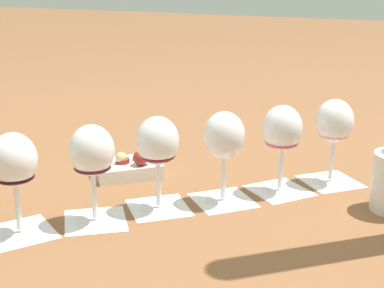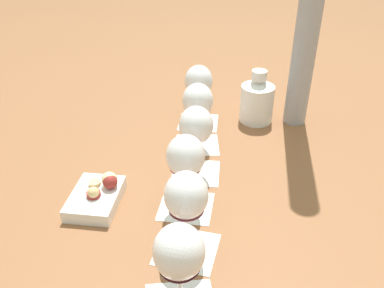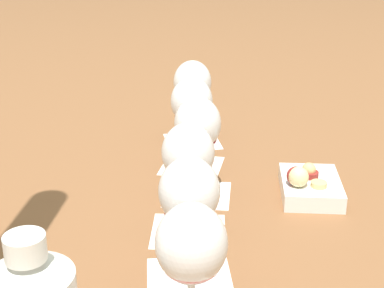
# 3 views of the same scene
# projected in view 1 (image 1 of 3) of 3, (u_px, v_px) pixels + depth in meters

# --- Properties ---
(ground_plane) EXTENTS (8.00, 8.00, 0.00)m
(ground_plane) POSITION_uv_depth(u_px,v_px,m) (192.00, 204.00, 1.10)
(ground_plane) COLOR brown
(tasting_card_0) EXTENTS (0.15, 0.15, 0.00)m
(tasting_card_0) POSITION_uv_depth(u_px,v_px,m) (330.00, 181.00, 1.21)
(tasting_card_0) COLOR white
(tasting_card_0) RESTS_ON ground_plane
(tasting_card_1) EXTENTS (0.15, 0.15, 0.00)m
(tasting_card_1) POSITION_uv_depth(u_px,v_px,m) (279.00, 190.00, 1.16)
(tasting_card_1) COLOR white
(tasting_card_1) RESTS_ON ground_plane
(tasting_card_2) EXTENTS (0.15, 0.15, 0.00)m
(tasting_card_2) POSITION_uv_depth(u_px,v_px,m) (223.00, 200.00, 1.11)
(tasting_card_2) COLOR white
(tasting_card_2) RESTS_ON ground_plane
(tasting_card_3) EXTENTS (0.15, 0.15, 0.00)m
(tasting_card_3) POSITION_uv_depth(u_px,v_px,m) (159.00, 208.00, 1.08)
(tasting_card_3) COLOR white
(tasting_card_3) RESTS_ON ground_plane
(tasting_card_4) EXTENTS (0.15, 0.15, 0.00)m
(tasting_card_4) POSITION_uv_depth(u_px,v_px,m) (95.00, 220.00, 1.03)
(tasting_card_4) COLOR white
(tasting_card_4) RESTS_ON ground_plane
(tasting_card_5) EXTENTS (0.15, 0.15, 0.00)m
(tasting_card_5) POSITION_uv_depth(u_px,v_px,m) (20.00, 233.00, 0.98)
(tasting_card_5) COLOR white
(tasting_card_5) RESTS_ON ground_plane
(wine_glass_0) EXTENTS (0.08, 0.08, 0.17)m
(wine_glass_0) POSITION_uv_depth(u_px,v_px,m) (334.00, 126.00, 1.17)
(wine_glass_0) COLOR white
(wine_glass_0) RESTS_ON tasting_card_0
(wine_glass_1) EXTENTS (0.08, 0.08, 0.17)m
(wine_glass_1) POSITION_uv_depth(u_px,v_px,m) (282.00, 132.00, 1.13)
(wine_glass_1) COLOR white
(wine_glass_1) RESTS_ON tasting_card_1
(wine_glass_2) EXTENTS (0.08, 0.08, 0.17)m
(wine_glass_2) POSITION_uv_depth(u_px,v_px,m) (224.00, 140.00, 1.08)
(wine_glass_2) COLOR white
(wine_glass_2) RESTS_ON tasting_card_2
(wine_glass_3) EXTENTS (0.08, 0.08, 0.17)m
(wine_glass_3) POSITION_uv_depth(u_px,v_px,m) (158.00, 146.00, 1.04)
(wine_glass_3) COLOR white
(wine_glass_3) RESTS_ON tasting_card_3
(wine_glass_4) EXTENTS (0.08, 0.08, 0.17)m
(wine_glass_4) POSITION_uv_depth(u_px,v_px,m) (92.00, 155.00, 0.99)
(wine_glass_4) COLOR white
(wine_glass_4) RESTS_ON tasting_card_4
(wine_glass_5) EXTENTS (0.08, 0.08, 0.17)m
(wine_glass_5) POSITION_uv_depth(u_px,v_px,m) (14.00, 165.00, 0.94)
(wine_glass_5) COLOR white
(wine_glass_5) RESTS_ON tasting_card_5
(snack_dish) EXTENTS (0.17, 0.16, 0.06)m
(snack_dish) POSITION_uv_depth(u_px,v_px,m) (129.00, 166.00, 1.24)
(snack_dish) COLOR white
(snack_dish) RESTS_ON ground_plane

